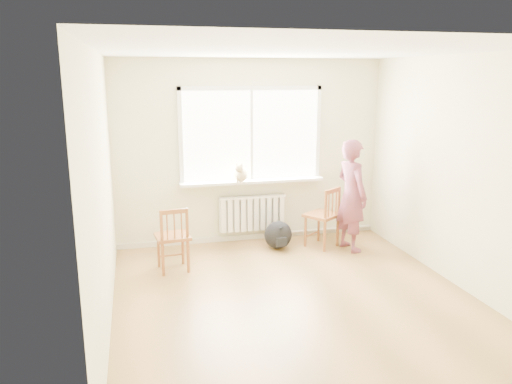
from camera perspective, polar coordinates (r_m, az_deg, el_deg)
floor at (r=5.71m, az=4.74°, el=-12.35°), size 4.50×4.50×0.00m
ceiling at (r=5.16m, az=5.33°, el=15.81°), size 4.50×4.50×0.00m
back_wall at (r=7.40m, az=-0.60°, el=4.59°), size 4.00×0.01×2.70m
window at (r=7.34m, az=-0.56°, el=6.97°), size 2.12×0.05×1.42m
windowsill at (r=7.37m, az=-0.40°, el=1.24°), size 2.15×0.22×0.04m
radiator at (r=7.51m, az=-0.43°, el=-2.40°), size 1.00×0.12×0.55m
heating_pipe at (r=8.01m, az=8.28°, el=-4.21°), size 1.40×0.04×0.04m
baseboard at (r=7.70m, az=-0.55°, el=-5.11°), size 4.00×0.03×0.08m
chair_left at (r=6.45m, az=-9.44°, el=-5.33°), size 0.46×0.45×0.85m
chair_right at (r=7.31m, az=7.88°, el=-2.86°), size 0.60×0.60×0.90m
person at (r=7.19m, az=10.87°, el=-0.39°), size 0.50×0.65×1.60m
cat at (r=7.22m, az=-1.80°, el=2.14°), size 0.29×0.44×0.31m
backpack at (r=7.25m, az=2.55°, el=-4.92°), size 0.48×0.42×0.41m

